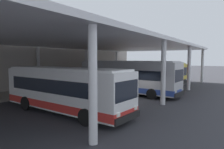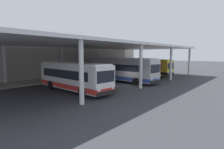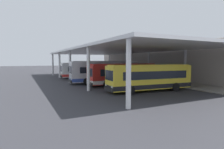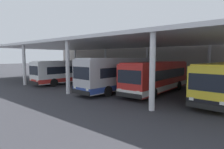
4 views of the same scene
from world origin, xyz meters
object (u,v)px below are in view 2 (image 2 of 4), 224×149
bus_nearest_bay (73,76)px  bench_waiting (94,72)px  bus_second_bay (122,69)px  trash_bin (102,71)px  bus_middle_bay (129,69)px  bus_far_bay (146,67)px

bus_nearest_bay → bench_waiting: bearing=37.1°
bus_second_bay → trash_bin: 10.57m
bus_nearest_bay → trash_bin: (14.44, 9.09, -0.98)m
bus_middle_bay → trash_bin: bus_middle_bay is taller
bus_middle_bay → bus_far_bay: 6.12m
bus_far_bay → trash_bin: bearing=120.2°
bus_nearest_bay → bus_second_bay: size_ratio=0.93×
bus_middle_bay → bench_waiting: 8.14m
bus_second_bay → bus_far_bay: size_ratio=1.07×
bus_far_bay → bench_waiting: 10.29m
bench_waiting → bus_middle_bay: bearing=-86.8°
bus_middle_bay → bus_second_bay: bearing=-160.6°
bus_nearest_bay → bench_waiting: 15.47m
bus_nearest_bay → bus_far_bay: bearing=4.4°
bus_nearest_bay → bus_middle_bay: 12.83m
bus_middle_bay → bench_waiting: bearing=93.2°
bus_nearest_bay → bus_middle_bay: bearing=5.6°
bus_second_bay → bus_far_bay: bearing=8.6°
bus_second_bay → bench_waiting: bus_second_bay is taller
bus_nearest_bay → bus_far_bay: same height
bus_nearest_bay → bus_far_bay: 18.94m
bus_nearest_bay → bus_second_bay: (9.18, -0.00, 0.19)m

